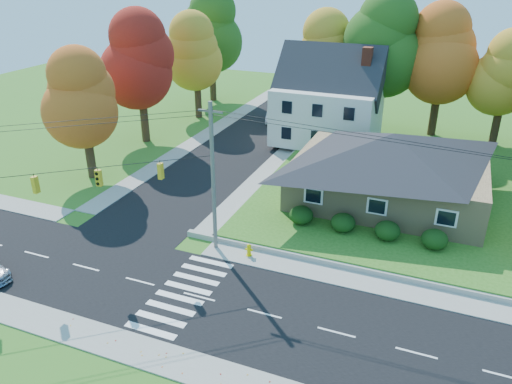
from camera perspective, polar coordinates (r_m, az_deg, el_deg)
ground at (r=29.33m, az=-6.50°, el=-11.84°), size 120.00×120.00×0.00m
road_main at (r=29.33m, az=-6.50°, el=-11.83°), size 90.00×8.00×0.02m
road_cross at (r=53.37m, az=-0.98°, el=5.86°), size 8.00×44.00×0.02m
sidewalk_north at (r=32.98m, az=-2.41°, el=-7.01°), size 90.00×2.00×0.08m
sidewalk_south at (r=26.08m, az=-11.91°, el=-17.73°), size 90.00×2.00×0.08m
lawn at (r=44.86m, az=21.83°, el=0.48°), size 30.00×30.00×0.50m
ranch_house at (r=39.25m, az=15.03°, el=2.84°), size 14.60×10.60×5.40m
colonial_house at (r=51.43m, az=8.28°, el=10.19°), size 10.40×8.40×9.60m
hedge_row at (r=34.60m, az=12.34°, el=-3.87°), size 10.70×1.70×1.27m
traffic_infrastructure at (r=27.70m, az=-5.98°, el=-1.66°), size 38.10×10.66×10.00m
tree_lot_0 at (r=56.84m, az=8.03°, el=15.46°), size 6.72×6.72×12.51m
tree_lot_1 at (r=54.52m, az=14.18°, el=15.96°), size 7.84×7.84×14.60m
tree_lot_2 at (r=55.08m, az=20.62°, el=14.55°), size 7.28×7.28×13.56m
tree_lot_3 at (r=54.45m, az=26.74°, el=11.99°), size 6.16×6.16×11.47m
tree_west_0 at (r=44.53m, az=-19.33°, el=10.17°), size 6.16×6.16×11.47m
tree_west_1 at (r=52.57m, az=-13.27°, el=14.46°), size 7.28×7.28×13.56m
tree_west_2 at (r=60.54m, az=-6.90°, el=15.62°), size 6.72×6.72×12.51m
tree_west_3 at (r=68.28m, az=-5.17°, el=17.85°), size 7.84×7.84×14.60m
white_car at (r=60.08m, az=2.08°, el=8.82°), size 2.66×4.83×1.51m
fire_hydrant at (r=32.50m, az=-0.81°, el=-6.70°), size 0.52×0.41×0.91m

